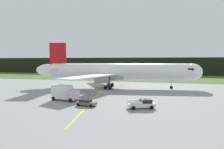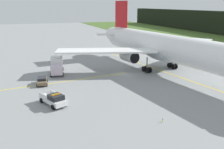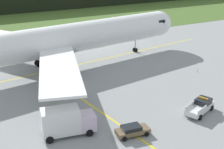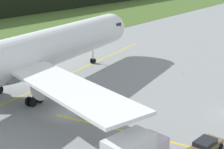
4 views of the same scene
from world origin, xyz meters
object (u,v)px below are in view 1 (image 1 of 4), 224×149
at_px(ops_pickup_truck, 142,104).
at_px(staff_car, 86,102).
at_px(catering_truck, 65,93).
at_px(airliner, 117,72).

xyz_separation_m(ops_pickup_truck, staff_car, (-11.28, -0.57, -0.20)).
distance_m(catering_truck, staff_car, 7.90).
bearing_deg(staff_car, airliner, 88.15).
bearing_deg(catering_truck, ops_pickup_truck, -10.13).
height_order(airliner, ops_pickup_truck, airliner).
bearing_deg(catering_truck, airliner, 71.20).
xyz_separation_m(airliner, staff_car, (-0.85, -26.36, -4.67)).
bearing_deg(airliner, ops_pickup_truck, -67.99).
distance_m(ops_pickup_truck, staff_car, 11.29).
bearing_deg(staff_car, ops_pickup_truck, 2.90).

